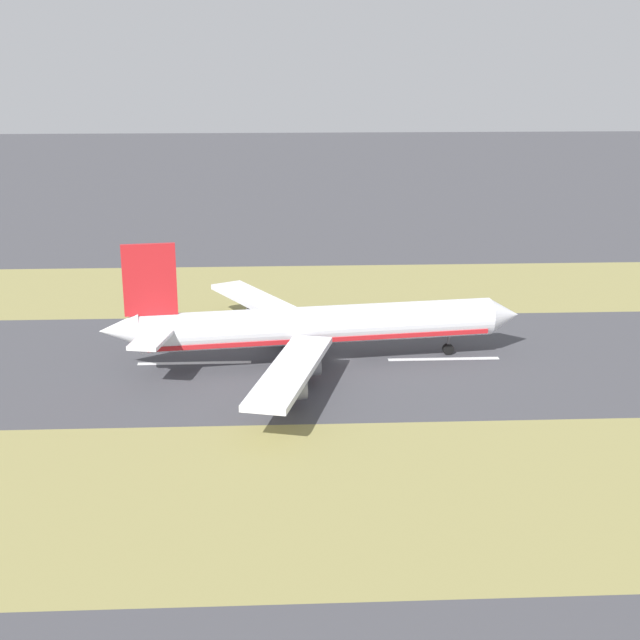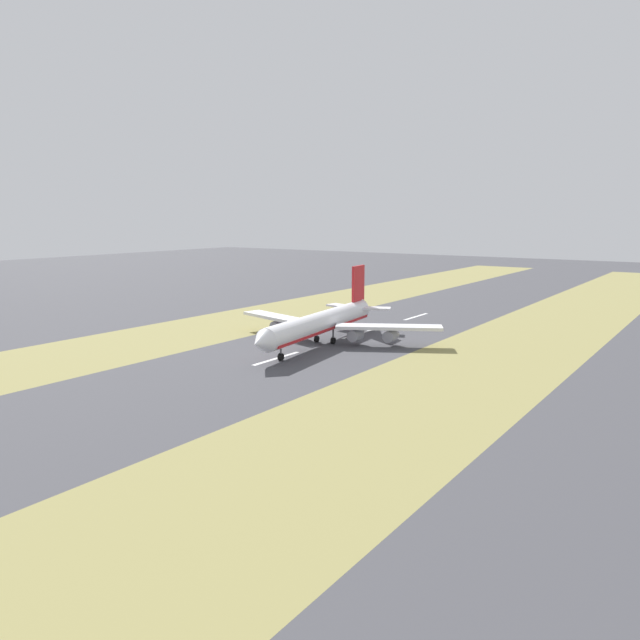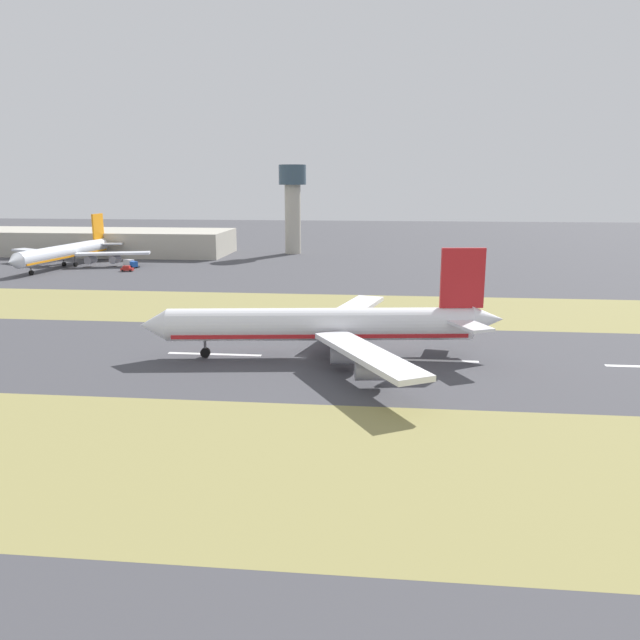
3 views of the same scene
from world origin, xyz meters
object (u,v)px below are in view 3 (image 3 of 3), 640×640
apron_car (127,269)px  airplane_main_jet (330,325)px  airplane_parked_apron (67,252)px  control_tower (293,199)px  terminal_building (99,242)px  service_truck (130,263)px

apron_car → airplane_main_jet: bearing=-141.3°
airplane_main_jet → airplane_parked_apron: (112.43, 109.68, -0.42)m
control_tower → airplane_parked_apron: 96.38m
apron_car → terminal_building: bearing=33.7°
service_truck → apron_car: size_ratio=1.41×
airplane_main_jet → control_tower: (165.35, 31.22, 17.85)m
terminal_building → airplane_parked_apron: (-43.24, -7.87, 0.34)m
airplane_main_jet → control_tower: control_tower is taller
control_tower → airplane_parked_apron: (-52.92, 78.46, -18.27)m
terminal_building → apron_car: size_ratio=26.51×
control_tower → apron_car: (-62.02, 51.43, -22.87)m
control_tower → service_truck: (-52.74, 54.02, -22.20)m
airplane_parked_apron → service_truck: (0.18, -24.43, -3.93)m
airplane_main_jet → airplane_parked_apron: 157.07m
terminal_building → control_tower: (9.68, -86.33, 18.61)m
service_truck → apron_car: bearing=-164.4°
control_tower → service_truck: 78.69m
control_tower → apron_car: size_ratio=8.76×
airplane_main_jet → terminal_building: (155.67, 117.55, -0.76)m
airplane_parked_apron → service_truck: bearing=-89.6°
control_tower → service_truck: bearing=134.3°
airplane_parked_apron → service_truck: size_ratio=10.00×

